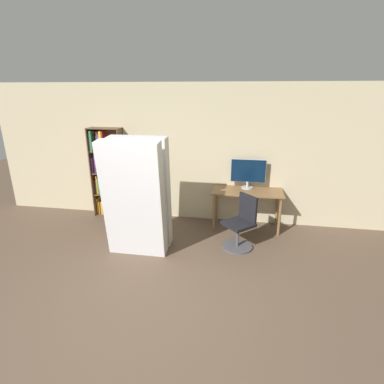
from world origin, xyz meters
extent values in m
plane|color=brown|center=(0.00, 0.00, 0.00)|extent=(16.00, 16.00, 0.00)
cube|color=#C6B793|center=(0.00, 3.11, 1.35)|extent=(8.00, 0.06, 2.70)
cube|color=brown|center=(1.28, 2.78, 0.75)|extent=(1.32, 0.59, 0.03)
cylinder|color=brown|center=(0.67, 2.55, 0.37)|extent=(0.05, 0.05, 0.73)
cylinder|color=brown|center=(1.88, 2.55, 0.37)|extent=(0.05, 0.05, 0.73)
cylinder|color=brown|center=(0.67, 3.02, 0.37)|extent=(0.05, 0.05, 0.73)
cylinder|color=brown|center=(1.88, 3.02, 0.37)|extent=(0.05, 0.05, 0.73)
cylinder|color=#B7B7BC|center=(1.27, 2.94, 0.77)|extent=(0.22, 0.22, 0.02)
cylinder|color=#B7B7BC|center=(1.27, 2.94, 0.84)|extent=(0.04, 0.04, 0.11)
cube|color=#B7B7BC|center=(1.27, 2.95, 1.10)|extent=(0.66, 0.02, 0.45)
cube|color=#0A1E38|center=(1.27, 2.94, 1.10)|extent=(0.64, 0.03, 0.43)
cylinder|color=#4C4C51|center=(1.14, 1.96, 0.01)|extent=(0.52, 0.52, 0.03)
cylinder|color=#4C4C51|center=(1.14, 1.96, 0.22)|extent=(0.05, 0.05, 0.38)
cube|color=black|center=(1.14, 1.96, 0.44)|extent=(0.62, 0.62, 0.05)
cube|color=black|center=(1.28, 2.10, 0.69)|extent=(0.30, 0.31, 0.45)
cube|color=brown|center=(-1.89, 2.94, 0.93)|extent=(0.02, 0.28, 1.85)
cube|color=brown|center=(-1.25, 2.94, 0.93)|extent=(0.02, 0.28, 1.85)
cube|color=brown|center=(-1.57, 3.07, 0.93)|extent=(0.66, 0.02, 1.85)
cube|color=brown|center=(-1.57, 2.94, 0.01)|extent=(0.63, 0.24, 0.02)
cube|color=brown|center=(-1.57, 2.94, 0.47)|extent=(0.63, 0.24, 0.02)
cube|color=brown|center=(-1.57, 2.94, 0.93)|extent=(0.63, 0.24, 0.02)
cube|color=brown|center=(-1.57, 2.94, 1.38)|extent=(0.63, 0.24, 0.02)
cube|color=brown|center=(-1.57, 2.94, 1.84)|extent=(0.63, 0.24, 0.02)
cube|color=gold|center=(-1.86, 2.96, 0.19)|extent=(0.02, 0.16, 0.34)
cube|color=orange|center=(-1.83, 2.96, 0.16)|extent=(0.03, 0.17, 0.28)
cube|color=brown|center=(-1.79, 2.97, 0.16)|extent=(0.03, 0.15, 0.28)
cube|color=gold|center=(-1.75, 2.95, 0.16)|extent=(0.03, 0.20, 0.28)
cube|color=brown|center=(-1.86, 2.96, 0.62)|extent=(0.03, 0.14, 0.28)
cube|color=orange|center=(-1.82, 2.96, 0.67)|extent=(0.03, 0.18, 0.40)
cube|color=#287A38|center=(-1.79, 2.95, 0.64)|extent=(0.04, 0.17, 0.34)
cube|color=brown|center=(-1.74, 2.93, 0.67)|extent=(0.04, 0.19, 0.38)
cube|color=#7A2D84|center=(-1.86, 2.92, 1.09)|extent=(0.03, 0.16, 0.32)
cube|color=#232328|center=(-1.82, 2.96, 1.12)|extent=(0.03, 0.18, 0.36)
cube|color=#7A2D84|center=(-1.79, 2.94, 1.11)|extent=(0.02, 0.19, 0.36)
cube|color=#232328|center=(-1.77, 2.89, 1.08)|extent=(0.02, 0.14, 0.28)
cube|color=silver|center=(-1.74, 2.95, 1.11)|extent=(0.02, 0.14, 0.35)
cube|color=teal|center=(-1.71, 2.89, 1.08)|extent=(0.03, 0.15, 0.30)
cube|color=teal|center=(-1.67, 2.92, 1.12)|extent=(0.02, 0.20, 0.38)
cube|color=teal|center=(-1.64, 2.96, 1.13)|extent=(0.04, 0.19, 0.39)
cube|color=#7A2D84|center=(-1.86, 2.92, 1.56)|extent=(0.02, 0.17, 0.34)
cube|color=#287A38|center=(-1.83, 2.89, 1.59)|extent=(0.04, 0.15, 0.40)
cube|color=#232328|center=(-1.79, 2.95, 1.59)|extent=(0.03, 0.14, 0.40)
cube|color=#287A38|center=(-1.75, 2.98, 1.54)|extent=(0.02, 0.15, 0.30)
cube|color=red|center=(-1.72, 2.97, 1.59)|extent=(0.02, 0.18, 0.39)
cube|color=#1E4C9E|center=(-1.68, 2.96, 1.56)|extent=(0.03, 0.19, 0.34)
cube|color=gold|center=(-1.65, 2.95, 1.59)|extent=(0.02, 0.20, 0.39)
cube|color=gold|center=(-1.62, 2.92, 1.59)|extent=(0.03, 0.17, 0.40)
cube|color=red|center=(-1.59, 2.92, 1.59)|extent=(0.02, 0.18, 0.39)
cube|color=silver|center=(-0.47, 1.45, 0.94)|extent=(0.94, 0.44, 1.89)
cube|color=beige|center=(-0.01, 1.45, 0.94)|extent=(0.01, 0.44, 1.85)
cube|color=silver|center=(-0.47, 1.82, 0.94)|extent=(0.94, 0.37, 1.88)
cube|color=beige|center=(-0.01, 1.82, 0.94)|extent=(0.01, 0.37, 1.85)
camera|label=1|loc=(1.14, -2.65, 2.56)|focal=28.00mm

